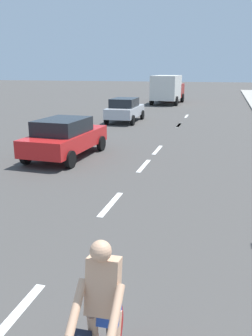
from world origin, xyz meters
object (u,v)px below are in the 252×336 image
Objects in this scene: parked_car_silver at (125,109)px; delivery_truck at (168,89)px; cyclist at (96,329)px; parked_car_red at (65,137)px.

delivery_truck reaches higher than parked_car_silver.
cyclist reaches higher than parked_car_silver.
parked_car_silver is (-5.27, 20.04, 0.01)m from cyclist.
cyclist reaches higher than parked_car_red.
parked_car_red is at bearing -89.03° from delivery_truck.
delivery_truck is at bearing -84.51° from cyclist.
cyclist is 11.02m from parked_car_red.
parked_car_red is (-4.91, 9.86, 0.01)m from cyclist.
cyclist is at bearing -80.41° from delivery_truck.
parked_car_red is at bearing -65.79° from cyclist.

